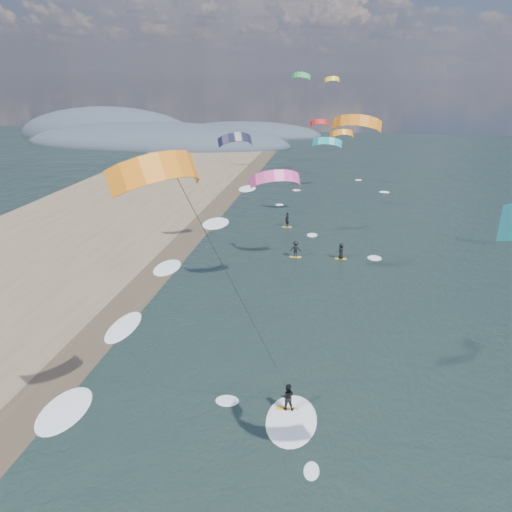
# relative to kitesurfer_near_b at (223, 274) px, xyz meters

# --- Properties ---
(wet_sand_strip) EXTENTS (3.00, 240.00, 0.00)m
(wet_sand_strip) POSITION_rel_kitesurfer_near_b_xyz_m (-11.08, 6.15, -9.30)
(wet_sand_strip) COLOR #382D23
(wet_sand_strip) RESTS_ON ground
(coastal_hills) EXTENTS (80.00, 41.00, 15.00)m
(coastal_hills) POSITION_rel_kitesurfer_near_b_xyz_m (-43.92, 104.01, -9.31)
(coastal_hills) COLOR #3D4756
(coastal_hills) RESTS_ON ground
(kitesurfer_near_b) EXTENTS (6.73, 9.07, 14.79)m
(kitesurfer_near_b) POSITION_rel_kitesurfer_near_b_xyz_m (0.00, 0.00, 0.00)
(kitesurfer_near_b) COLOR gold
(kitesurfer_near_b) RESTS_ON ground
(far_kitesurfers) EXTENTS (7.18, 10.02, 1.70)m
(far_kitesurfers) POSITION_rel_kitesurfer_near_b_xyz_m (1.36, 28.88, -8.50)
(far_kitesurfers) COLOR gold
(far_kitesurfers) RESTS_ON ground
(bg_kite_field) EXTENTS (13.47, 68.80, 8.66)m
(bg_kite_field) POSITION_rel_kitesurfer_near_b_xyz_m (1.14, 43.41, 1.95)
(bg_kite_field) COLOR orange
(bg_kite_field) RESTS_ON ground
(shoreline_surf) EXTENTS (2.40, 79.40, 0.11)m
(shoreline_surf) POSITION_rel_kitesurfer_near_b_xyz_m (-9.88, 10.90, -9.31)
(shoreline_surf) COLOR white
(shoreline_surf) RESTS_ON ground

